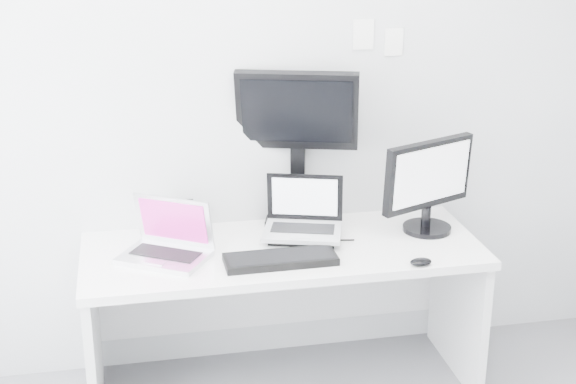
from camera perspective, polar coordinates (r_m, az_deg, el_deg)
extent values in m
plane|color=silver|center=(3.91, -1.36, 6.62)|extent=(3.60, 0.00, 3.60)
cube|color=white|center=(3.94, -0.35, -8.65)|extent=(1.80, 0.70, 0.73)
cube|color=silver|center=(3.64, -8.57, -2.61)|extent=(0.46, 0.43, 0.28)
cube|color=black|center=(3.93, -6.98, -1.75)|extent=(0.08, 0.08, 0.15)
cube|color=#B8BABF|center=(3.80, 1.01, -1.23)|extent=(0.42, 0.37, 0.30)
cube|color=black|center=(3.95, 0.64, 3.25)|extent=(0.60, 0.36, 0.77)
cube|color=black|center=(3.93, 9.64, 0.48)|extent=(0.55, 0.41, 0.46)
cube|color=black|center=(3.62, -0.52, -4.63)|extent=(0.49, 0.18, 0.03)
ellipsoid|color=black|center=(3.64, 9.07, -4.74)|extent=(0.10, 0.06, 0.03)
cube|color=white|center=(3.96, 5.17, 10.67)|extent=(0.10, 0.00, 0.14)
cube|color=white|center=(4.01, 7.25, 10.13)|extent=(0.09, 0.00, 0.13)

